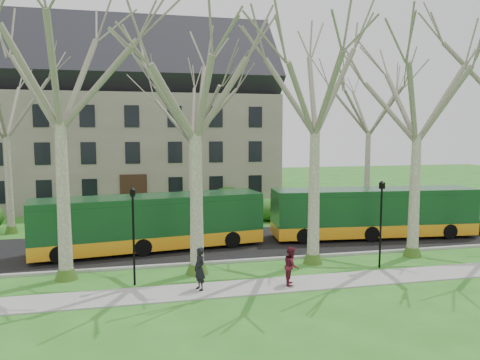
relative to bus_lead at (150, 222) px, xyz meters
name	(u,v)px	position (x,y,z in m)	size (l,w,h in m)	color
ground	(259,270)	(5.07, -4.93, -1.67)	(120.00, 120.00, 0.00)	#2B7020
sidewalk	(274,285)	(5.07, -7.43, -1.64)	(70.00, 2.00, 0.06)	gray
road	(235,243)	(5.07, 0.57, -1.64)	(80.00, 8.00, 0.06)	black
curb	(251,260)	(5.07, -3.43, -1.60)	(80.00, 0.25, 0.14)	#A5A39E
building	(132,117)	(-0.93, 19.07, 6.40)	(26.50, 12.20, 16.00)	slate
tree_row_verge	(258,128)	(5.07, -4.63, 5.33)	(49.00, 7.00, 14.00)	gray
tree_row_far	(200,143)	(3.74, 6.07, 4.33)	(33.00, 7.00, 12.00)	gray
lamp_row	(265,222)	(5.07, -5.93, 0.91)	(36.22, 0.22, 4.30)	black
hedges	(152,208)	(0.41, 9.07, -0.67)	(30.60, 8.60, 2.00)	#245317
bus_lead	(150,222)	(0.00, 0.00, 0.00)	(12.85, 2.68, 3.21)	#12411D
bus_follow	(373,212)	(14.01, 0.12, 0.00)	(12.87, 2.68, 3.22)	#12411D
pedestrian_a	(200,269)	(1.80, -7.34, -0.68)	(0.67, 0.44, 1.85)	black
pedestrian_b	(291,266)	(5.85, -7.56, -0.76)	(0.82, 0.64, 1.69)	#581423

